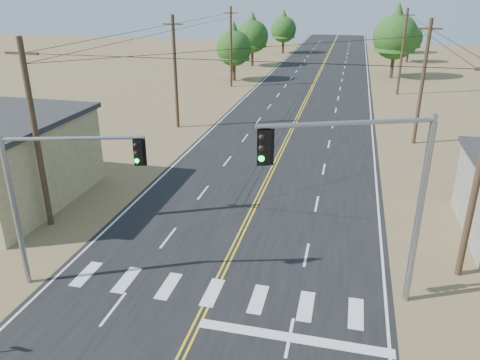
% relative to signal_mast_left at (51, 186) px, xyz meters
% --- Properties ---
extents(road, '(15.00, 200.00, 0.02)m').
position_rel_signal_mast_left_xyz_m(road, '(6.58, 22.66, -4.60)').
color(road, black).
rests_on(road, ground).
extents(utility_pole_left_near, '(1.80, 0.30, 10.00)m').
position_rel_signal_mast_left_xyz_m(utility_pole_left_near, '(-3.92, 4.66, 0.51)').
color(utility_pole_left_near, '#4C3826').
rests_on(utility_pole_left_near, ground).
extents(utility_pole_left_mid, '(1.80, 0.30, 10.00)m').
position_rel_signal_mast_left_xyz_m(utility_pole_left_mid, '(-3.92, 24.66, 0.51)').
color(utility_pole_left_mid, '#4C3826').
rests_on(utility_pole_left_mid, ground).
extents(utility_pole_left_far, '(1.80, 0.30, 10.00)m').
position_rel_signal_mast_left_xyz_m(utility_pole_left_far, '(-3.92, 44.66, 0.51)').
color(utility_pole_left_far, '#4C3826').
rests_on(utility_pole_left_far, ground).
extents(utility_pole_right_near, '(1.80, 0.30, 10.00)m').
position_rel_signal_mast_left_xyz_m(utility_pole_right_near, '(17.08, 4.66, 0.51)').
color(utility_pole_right_near, '#4C3826').
rests_on(utility_pole_right_near, ground).
extents(utility_pole_right_mid, '(1.80, 0.30, 10.00)m').
position_rel_signal_mast_left_xyz_m(utility_pole_right_mid, '(17.08, 24.66, 0.51)').
color(utility_pole_right_mid, '#4C3826').
rests_on(utility_pole_right_mid, ground).
extents(utility_pole_right_far, '(1.80, 0.30, 10.00)m').
position_rel_signal_mast_left_xyz_m(utility_pole_right_far, '(17.08, 44.66, 0.51)').
color(utility_pole_right_far, '#4C3826').
rests_on(utility_pole_right_far, ground).
extents(signal_mast_left, '(5.52, 1.77, 6.81)m').
position_rel_signal_mast_left_xyz_m(signal_mast_left, '(0.00, 0.00, 0.00)').
color(signal_mast_left, gray).
rests_on(signal_mast_left, ground).
extents(signal_mast_right, '(6.17, 2.71, 7.97)m').
position_rel_signal_mast_left_xyz_m(signal_mast_right, '(12.83, 1.39, 0.78)').
color(signal_mast_right, gray).
rests_on(signal_mast_right, ground).
extents(tree_left_near, '(4.81, 4.81, 8.01)m').
position_rel_signal_mast_left_xyz_m(tree_left_near, '(-4.63, 49.07, 0.28)').
color(tree_left_near, '#3F2D1E').
rests_on(tree_left_near, ground).
extents(tree_left_mid, '(5.19, 5.19, 8.65)m').
position_rel_signal_mast_left_xyz_m(tree_left_mid, '(-4.93, 62.62, 0.68)').
color(tree_left_mid, '#3F2D1E').
rests_on(tree_left_mid, ground).
extents(tree_left_far, '(4.98, 4.98, 8.30)m').
position_rel_signal_mast_left_xyz_m(tree_left_far, '(-2.42, 80.11, 0.46)').
color(tree_left_far, '#3F2D1E').
rests_on(tree_left_far, ground).
extents(tree_right_near, '(6.21, 6.21, 10.35)m').
position_rel_signal_mast_left_xyz_m(tree_right_near, '(17.02, 56.50, 1.72)').
color(tree_right_near, '#3F2D1E').
rests_on(tree_right_near, ground).
extents(tree_right_mid, '(4.36, 4.36, 7.27)m').
position_rel_signal_mast_left_xyz_m(tree_right_mid, '(20.58, 73.04, -0.17)').
color(tree_right_mid, '#3F2D1E').
rests_on(tree_right_mid, ground).
extents(tree_right_far, '(5.01, 5.01, 8.36)m').
position_rel_signal_mast_left_xyz_m(tree_right_far, '(19.55, 85.54, 0.50)').
color(tree_right_far, '#3F2D1E').
rests_on(tree_right_far, ground).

